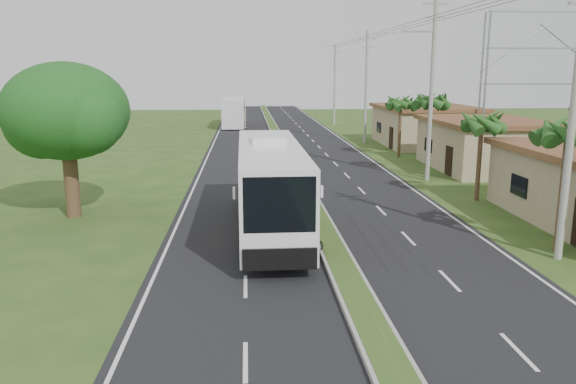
{
  "coord_description": "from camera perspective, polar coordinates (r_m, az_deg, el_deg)",
  "views": [
    {
      "loc": [
        -3.38,
        -17.74,
        7.05
      ],
      "look_at": [
        -1.58,
        6.62,
        1.8
      ],
      "focal_mm": 35.0,
      "sensor_mm": 36.0,
      "label": 1
    }
  ],
  "objects": [
    {
      "name": "lane_edge_left",
      "position": [
        38.54,
        -9.1,
        1.44
      ],
      "size": [
        0.12,
        160.0,
        0.01
      ],
      "primitive_type": "cube",
      "color": "silver",
      "rests_on": "ground"
    },
    {
      "name": "coach_bus_far",
      "position": [
        74.94,
        -5.48,
        8.25
      ],
      "size": [
        2.87,
        12.46,
        3.62
      ],
      "rotation": [
        0.0,
        0.0,
        -0.01
      ],
      "color": "silver",
      "rests_on": "ground"
    },
    {
      "name": "palm_verge_d",
      "position": [
        47.53,
        11.39,
        8.88
      ],
      "size": [
        2.4,
        2.4,
        5.25
      ],
      "color": "#473321",
      "rests_on": "ground"
    },
    {
      "name": "shop_mid",
      "position": [
        43.69,
        19.32,
        4.62
      ],
      "size": [
        7.6,
        10.6,
        3.67
      ],
      "color": "tan",
      "rests_on": "ground"
    },
    {
      "name": "motorcyclist",
      "position": [
        21.74,
        1.73,
        -4.65
      ],
      "size": [
        1.67,
        0.97,
        2.15
      ],
      "rotation": [
        0.0,
        0.0,
        0.35
      ],
      "color": "black",
      "rests_on": "ground"
    },
    {
      "name": "utility_pole_b",
      "position": [
        37.66,
        14.36,
        10.55
      ],
      "size": [
        3.2,
        0.28,
        12.0
      ],
      "color": "gray",
      "rests_on": "ground"
    },
    {
      "name": "road_asphalt",
      "position": [
        38.54,
        0.88,
        1.6
      ],
      "size": [
        14.0,
        160.0,
        0.02
      ],
      "primitive_type": "cube",
      "color": "black",
      "rests_on": "ground"
    },
    {
      "name": "coach_bus_main",
      "position": [
        25.03,
        -1.84,
        1.19
      ],
      "size": [
        2.84,
        12.98,
        4.19
      ],
      "rotation": [
        0.0,
        0.0,
        0.01
      ],
      "color": "white",
      "rests_on": "ground"
    },
    {
      "name": "utility_pole_c",
      "position": [
        57.01,
        7.94,
        10.63
      ],
      "size": [
        1.6,
        0.28,
        11.0
      ],
      "color": "gray",
      "rests_on": "ground"
    },
    {
      "name": "shop_far",
      "position": [
        56.71,
        13.73,
        6.61
      ],
      "size": [
        8.6,
        11.6,
        3.82
      ],
      "color": "tan",
      "rests_on": "ground"
    },
    {
      "name": "ground",
      "position": [
        19.39,
        6.19,
        -9.27
      ],
      "size": [
        180.0,
        180.0,
        0.0
      ],
      "primitive_type": "plane",
      "color": "#2A471A",
      "rests_on": "ground"
    },
    {
      "name": "palm_verge_b",
      "position": [
        32.48,
        19.09,
        6.72
      ],
      "size": [
        2.4,
        2.4,
        5.05
      ],
      "color": "#473321",
      "rests_on": "ground"
    },
    {
      "name": "median_strip",
      "position": [
        38.52,
        0.88,
        1.74
      ],
      "size": [
        1.2,
        160.0,
        0.18
      ],
      "color": "gray",
      "rests_on": "ground"
    },
    {
      "name": "billboard_lattice",
      "position": [
        54.07,
        24.23,
        10.85
      ],
      "size": [
        10.18,
        1.18,
        12.07
      ],
      "color": "gray",
      "rests_on": "ground"
    },
    {
      "name": "utility_pole_d",
      "position": [
        76.68,
        4.77,
        10.87
      ],
      "size": [
        1.6,
        0.28,
        10.5
      ],
      "color": "gray",
      "rests_on": "ground"
    },
    {
      "name": "lane_edge_right",
      "position": [
        39.7,
        10.56,
        1.69
      ],
      "size": [
        0.12,
        160.0,
        0.01
      ],
      "primitive_type": "cube",
      "color": "silver",
      "rests_on": "ground"
    },
    {
      "name": "palm_verge_a",
      "position": [
        24.27,
        26.6,
        5.39
      ],
      "size": [
        2.4,
        2.4,
        5.45
      ],
      "color": "#473321",
      "rests_on": "ground"
    },
    {
      "name": "shade_tree",
      "position": [
        29.17,
        -21.82,
        7.3
      ],
      "size": [
        6.3,
        6.0,
        7.54
      ],
      "color": "#473321",
      "rests_on": "ground"
    },
    {
      "name": "utility_pole_a",
      "position": [
        23.08,
        27.01,
        7.4
      ],
      "size": [
        1.6,
        0.28,
        11.0
      ],
      "color": "gray",
      "rests_on": "ground"
    },
    {
      "name": "palm_verge_c",
      "position": [
        38.76,
        14.27,
        8.91
      ],
      "size": [
        2.4,
        2.4,
        5.85
      ],
      "color": "#473321",
      "rests_on": "ground"
    }
  ]
}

